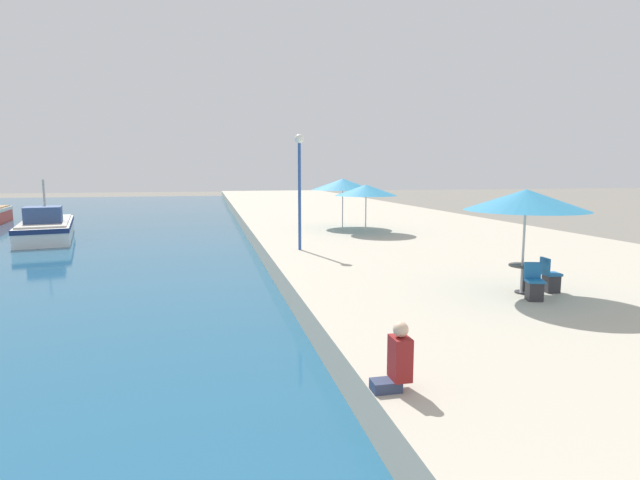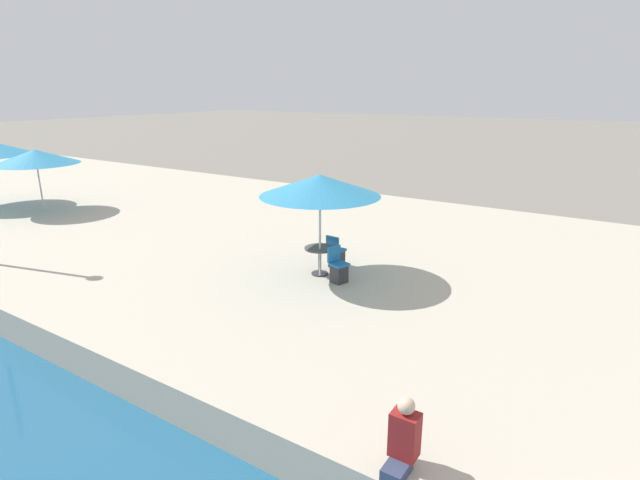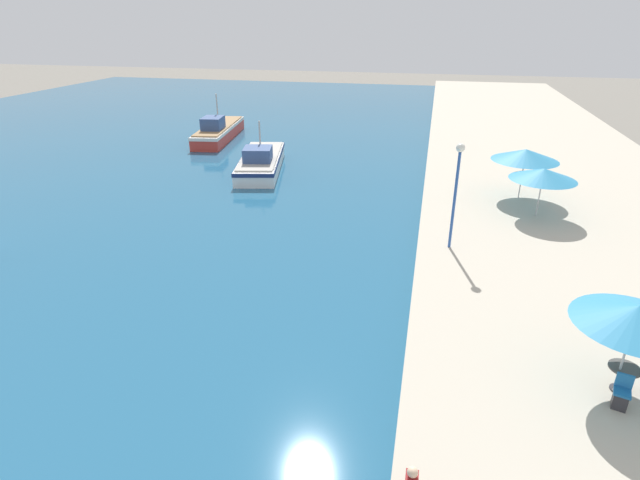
% 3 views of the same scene
% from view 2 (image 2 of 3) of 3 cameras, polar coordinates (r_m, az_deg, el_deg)
% --- Properties ---
extents(cafe_umbrella_pink, '(3.03, 3.03, 2.68)m').
position_cam_2_polar(cafe_umbrella_pink, '(12.39, 0.00, 6.26)').
color(cafe_umbrella_pink, '#B7B7B7').
rests_on(cafe_umbrella_pink, quay_promenade).
extents(cafe_umbrella_white, '(3.17, 3.17, 2.46)m').
position_cam_2_polar(cafe_umbrella_white, '(22.48, -29.76, 8.26)').
color(cafe_umbrella_white, '#B7B7B7').
rests_on(cafe_umbrella_white, quay_promenade).
extents(cafe_table, '(0.80, 0.80, 0.74)m').
position_cam_2_polar(cafe_table, '(13.04, -0.03, -1.73)').
color(cafe_table, '#333338').
rests_on(cafe_table, quay_promenade).
extents(cafe_chair_left, '(0.47, 0.44, 0.91)m').
position_cam_2_polar(cafe_chair_left, '(13.65, 1.85, -1.80)').
color(cafe_chair_left, '#2D2D33').
rests_on(cafe_chair_left, quay_promenade).
extents(cafe_chair_right, '(0.51, 0.53, 0.91)m').
position_cam_2_polar(cafe_chair_right, '(12.60, 2.11, -3.42)').
color(cafe_chair_right, '#2D2D33').
rests_on(cafe_chair_right, quay_promenade).
extents(person_at_quay, '(0.55, 0.36, 1.01)m').
position_cam_2_polar(person_at_quay, '(6.90, 9.49, -21.44)').
color(person_at_quay, '#333D5B').
rests_on(person_at_quay, quay_promenade).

